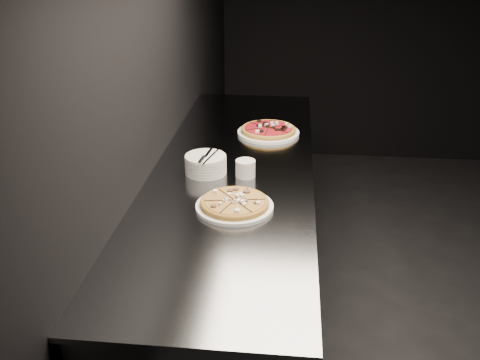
# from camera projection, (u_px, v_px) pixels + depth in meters

# --- Properties ---
(wall_left) EXTENTS (0.02, 5.00, 2.80)m
(wall_left) POSITION_uv_depth(u_px,v_px,m) (150.00, 63.00, 2.35)
(wall_left) COLOR black
(wall_left) RESTS_ON floor
(counter) EXTENTS (0.74, 2.44, 0.92)m
(counter) POSITION_uv_depth(u_px,v_px,m) (234.00, 249.00, 2.71)
(counter) COLOR slate
(counter) RESTS_ON floor
(pizza_mushroom) EXTENTS (0.32, 0.32, 0.04)m
(pizza_mushroom) POSITION_uv_depth(u_px,v_px,m) (235.00, 204.00, 2.12)
(pizza_mushroom) COLOR white
(pizza_mushroom) RESTS_ON counter
(pizza_tomato) EXTENTS (0.40, 0.40, 0.04)m
(pizza_tomato) POSITION_uv_depth(u_px,v_px,m) (268.00, 131.00, 2.91)
(pizza_tomato) COLOR white
(pizza_tomato) RESTS_ON counter
(plate_stack) EXTENTS (0.19, 0.19, 0.08)m
(plate_stack) POSITION_uv_depth(u_px,v_px,m) (206.00, 164.00, 2.43)
(plate_stack) COLOR white
(plate_stack) RESTS_ON counter
(cutlery) EXTENTS (0.09, 0.19, 0.01)m
(cutlery) POSITION_uv_depth(u_px,v_px,m) (207.00, 156.00, 2.40)
(cutlery) COLOR #B7B9BE
(cutlery) RESTS_ON plate_stack
(ramekin) EXTENTS (0.09, 0.09, 0.08)m
(ramekin) POSITION_uv_depth(u_px,v_px,m) (245.00, 168.00, 2.39)
(ramekin) COLOR silver
(ramekin) RESTS_ON counter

